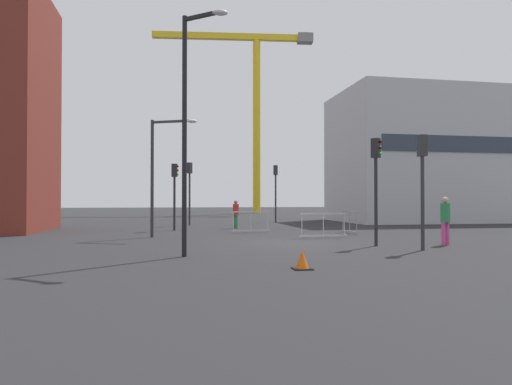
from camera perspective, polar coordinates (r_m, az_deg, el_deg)
ground at (r=17.72m, az=4.65°, el=-6.27°), size 160.00×160.00×0.00m
office_block at (r=37.51m, az=20.13°, el=4.09°), size 13.08×8.51×9.75m
construction_crane at (r=55.86m, az=-0.46°, el=12.57°), size 19.06×3.06×21.60m
streetlamp_tall at (r=13.60m, az=-8.31°, el=9.49°), size 1.25×0.93×7.04m
streetlamp_short at (r=20.57m, az=-11.90°, el=3.50°), size 1.99×0.95×5.17m
traffic_light_verge at (r=29.89m, az=-8.26°, el=1.15°), size 0.36×0.37×4.05m
traffic_light_near at (r=25.02m, az=-10.10°, el=0.90°), size 0.39×0.30×3.59m
traffic_light_corner at (r=15.98m, az=19.99°, el=2.37°), size 0.26×0.38×3.79m
traffic_light_island at (r=16.98m, az=14.71°, el=2.32°), size 0.36×0.37×3.86m
traffic_light_crosswalk at (r=33.10m, az=2.46°, el=1.04°), size 0.35×0.39×4.14m
pedestrian_walking at (r=18.10m, az=22.49°, el=-2.83°), size 0.34×0.34×1.76m
pedestrian_waiting at (r=26.38m, az=-2.52°, el=-2.46°), size 0.34×0.34×1.62m
safety_barrier_left_run at (r=20.05m, az=8.38°, el=-4.02°), size 2.18×0.19×1.08m
safety_barrier_mid_span at (r=22.98m, az=-0.66°, el=-3.63°), size 1.97×0.16×1.08m
safety_barrier_rear at (r=22.85m, az=11.57°, el=-3.63°), size 0.12×1.81×1.08m
traffic_cone_on_verge at (r=11.10m, az=5.77°, el=-8.43°), size 0.45×0.45×0.45m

